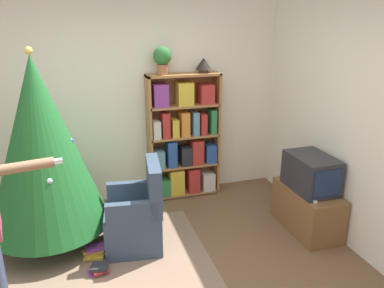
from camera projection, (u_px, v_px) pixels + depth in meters
wall_back at (122, 100)px, 4.64m from camera, size 8.00×0.10×2.60m
area_rug at (80, 278)px, 3.43m from camera, size 2.50×1.87×0.01m
bookshelf at (184, 141)px, 4.83m from camera, size 0.92×0.26×1.62m
tv_stand at (307, 209)px, 4.17m from camera, size 0.43×0.84×0.49m
television at (311, 173)px, 4.03m from camera, size 0.39×0.59×0.39m
game_remote at (313, 200)px, 3.83m from camera, size 0.04×0.12×0.02m
christmas_tree at (42, 146)px, 3.65m from camera, size 1.19×1.19×2.03m
armchair at (137, 218)px, 3.84m from camera, size 0.64×0.63×0.92m
potted_plant at (162, 58)px, 4.43m from camera, size 0.22×0.22×0.33m
table_lamp at (203, 64)px, 4.60m from camera, size 0.20×0.20×0.18m
book_pile_near_tree at (95, 252)px, 3.73m from camera, size 0.24×0.20×0.11m
book_pile_by_chair at (99, 269)px, 3.50m from camera, size 0.21×0.17×0.09m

